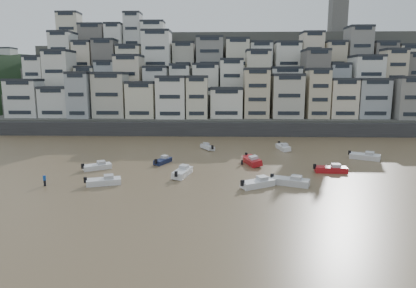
{
  "coord_description": "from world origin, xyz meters",
  "views": [
    {
      "loc": [
        9.73,
        -31.03,
        14.86
      ],
      "look_at": [
        7.72,
        30.0,
        4.0
      ],
      "focal_mm": 32.0,
      "sensor_mm": 36.0,
      "label": 1
    }
  ],
  "objects_px": {
    "boat_a": "(258,182)",
    "boat_k": "(97,166)",
    "boat_d": "(331,168)",
    "boat_e": "(252,160)",
    "boat_i": "(283,146)",
    "boat_b": "(291,180)",
    "boat_h": "(207,146)",
    "person_pink": "(242,160)",
    "boat_j": "(104,180)",
    "boat_c": "(182,171)",
    "person_blue": "(45,180)",
    "boat_g": "(365,155)",
    "boat_f": "(163,160)"
  },
  "relations": [
    {
      "from": "boat_f",
      "to": "boat_i",
      "type": "xyz_separation_m",
      "value": [
        23.34,
        13.19,
        0.14
      ]
    },
    {
      "from": "boat_d",
      "to": "boat_k",
      "type": "height_order",
      "value": "boat_d"
    },
    {
      "from": "boat_b",
      "to": "boat_j",
      "type": "height_order",
      "value": "boat_b"
    },
    {
      "from": "boat_c",
      "to": "boat_d",
      "type": "xyz_separation_m",
      "value": [
        23.52,
        2.94,
        -0.06
      ]
    },
    {
      "from": "boat_k",
      "to": "boat_g",
      "type": "bearing_deg",
      "value": -22.66
    },
    {
      "from": "boat_d",
      "to": "boat_i",
      "type": "height_order",
      "value": "boat_i"
    },
    {
      "from": "boat_c",
      "to": "boat_i",
      "type": "distance_m",
      "value": 28.81
    },
    {
      "from": "boat_b",
      "to": "boat_d",
      "type": "distance_m",
      "value": 10.78
    },
    {
      "from": "boat_b",
      "to": "boat_c",
      "type": "height_order",
      "value": "boat_c"
    },
    {
      "from": "boat_a",
      "to": "person_blue",
      "type": "relative_size",
      "value": 3.13
    },
    {
      "from": "boat_i",
      "to": "boat_k",
      "type": "distance_m",
      "value": 38.01
    },
    {
      "from": "person_blue",
      "to": "person_pink",
      "type": "distance_m",
      "value": 31.58
    },
    {
      "from": "boat_j",
      "to": "person_blue",
      "type": "bearing_deg",
      "value": 166.71
    },
    {
      "from": "boat_b",
      "to": "boat_i",
      "type": "distance_m",
      "value": 26.34
    },
    {
      "from": "boat_f",
      "to": "boat_c",
      "type": "bearing_deg",
      "value": -129.52
    },
    {
      "from": "boat_b",
      "to": "boat_f",
      "type": "height_order",
      "value": "boat_b"
    },
    {
      "from": "boat_e",
      "to": "boat_k",
      "type": "xyz_separation_m",
      "value": [
        -25.77,
        -4.6,
        -0.17
      ]
    },
    {
      "from": "boat_a",
      "to": "boat_k",
      "type": "bearing_deg",
      "value": 128.91
    },
    {
      "from": "boat_g",
      "to": "boat_a",
      "type": "bearing_deg",
      "value": -111.01
    },
    {
      "from": "boat_a",
      "to": "boat_k",
      "type": "relative_size",
      "value": 1.1
    },
    {
      "from": "boat_g",
      "to": "boat_f",
      "type": "bearing_deg",
      "value": -144.7
    },
    {
      "from": "boat_i",
      "to": "boat_e",
      "type": "bearing_deg",
      "value": -39.29
    },
    {
      "from": "boat_h",
      "to": "person_pink",
      "type": "distance_m",
      "value": 15.18
    },
    {
      "from": "boat_b",
      "to": "boat_j",
      "type": "relative_size",
      "value": 1.09
    },
    {
      "from": "boat_k",
      "to": "boat_b",
      "type": "bearing_deg",
      "value": -48.7
    },
    {
      "from": "boat_e",
      "to": "boat_k",
      "type": "relative_size",
      "value": 1.25
    },
    {
      "from": "boat_b",
      "to": "person_blue",
      "type": "bearing_deg",
      "value": -154.15
    },
    {
      "from": "boat_c",
      "to": "person_pink",
      "type": "distance_m",
      "value": 12.5
    },
    {
      "from": "boat_e",
      "to": "boat_b",
      "type": "bearing_deg",
      "value": 3.59
    },
    {
      "from": "boat_e",
      "to": "person_pink",
      "type": "relative_size",
      "value": 3.54
    },
    {
      "from": "boat_a",
      "to": "boat_d",
      "type": "relative_size",
      "value": 1.0
    },
    {
      "from": "boat_f",
      "to": "boat_g",
      "type": "relative_size",
      "value": 0.81
    },
    {
      "from": "boat_g",
      "to": "boat_b",
      "type": "bearing_deg",
      "value": -105.7
    },
    {
      "from": "boat_c",
      "to": "boat_g",
      "type": "distance_m",
      "value": 35.0
    },
    {
      "from": "boat_a",
      "to": "boat_i",
      "type": "distance_m",
      "value": 28.34
    },
    {
      "from": "boat_b",
      "to": "boat_e",
      "type": "xyz_separation_m",
      "value": [
        -4.4,
        12.7,
        0.07
      ]
    },
    {
      "from": "boat_g",
      "to": "person_pink",
      "type": "relative_size",
      "value": 3.3
    },
    {
      "from": "boat_b",
      "to": "boat_j",
      "type": "xyz_separation_m",
      "value": [
        -26.33,
        -0.75,
        -0.06
      ]
    },
    {
      "from": "boat_a",
      "to": "boat_f",
      "type": "bearing_deg",
      "value": 106.3
    },
    {
      "from": "boat_i",
      "to": "boat_k",
      "type": "height_order",
      "value": "boat_i"
    },
    {
      "from": "person_blue",
      "to": "boat_i",
      "type": "bearing_deg",
      "value": 36.18
    },
    {
      "from": "boat_b",
      "to": "person_pink",
      "type": "xyz_separation_m",
      "value": [
        -6.12,
        12.49,
        0.1
      ]
    },
    {
      "from": "boat_k",
      "to": "boat_j",
      "type": "bearing_deg",
      "value": -100.19
    },
    {
      "from": "boat_e",
      "to": "person_pink",
      "type": "xyz_separation_m",
      "value": [
        -1.72,
        -0.2,
        0.03
      ]
    },
    {
      "from": "boat_a",
      "to": "boat_d",
      "type": "xyz_separation_m",
      "value": [
        12.5,
        8.49,
        0.0
      ]
    },
    {
      "from": "boat_a",
      "to": "boat_h",
      "type": "height_order",
      "value": "boat_a"
    },
    {
      "from": "boat_c",
      "to": "boat_j",
      "type": "bearing_deg",
      "value": 129.66
    },
    {
      "from": "boat_e",
      "to": "boat_j",
      "type": "height_order",
      "value": "boat_e"
    },
    {
      "from": "boat_g",
      "to": "boat_h",
      "type": "height_order",
      "value": "boat_g"
    },
    {
      "from": "boat_e",
      "to": "boat_f",
      "type": "relative_size",
      "value": 1.32
    }
  ]
}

